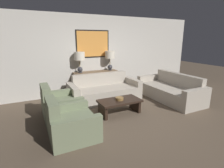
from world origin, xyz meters
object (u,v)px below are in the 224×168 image
object	(u,v)px
table_lamp_left	(79,58)
table_lamp_right	(110,57)
armchair_near_back_wall	(60,105)
console_table	(96,82)
coffee_table	(120,104)
armchair_near_camera	(70,124)
decorative_bowl	(119,99)
couch_by_side	(170,91)
couch_by_back_wall	(104,91)

from	to	relation	value
table_lamp_left	table_lamp_right	world-z (taller)	same
armchair_near_back_wall	console_table	bearing A→B (deg)	42.12
coffee_table	armchair_near_camera	world-z (taller)	armchair_near_camera
decorative_bowl	armchair_near_back_wall	distance (m)	1.49
console_table	armchair_near_camera	bearing A→B (deg)	-121.44
decorative_bowl	armchair_near_back_wall	xyz separation A→B (m)	(-1.39, 0.53, -0.13)
armchair_near_camera	decorative_bowl	bearing A→B (deg)	21.40
console_table	table_lamp_right	size ratio (longest dim) A/B	2.26
couch_by_side	coffee_table	distance (m)	2.01
armchair_near_camera	console_table	bearing A→B (deg)	58.56
console_table	table_lamp_left	distance (m)	1.03
couch_by_back_wall	coffee_table	size ratio (longest dim) A/B	2.03
couch_by_side	decorative_bowl	size ratio (longest dim) A/B	10.75
console_table	table_lamp_right	distance (m)	1.03
table_lamp_right	armchair_near_camera	size ratio (longest dim) A/B	0.70
coffee_table	decorative_bowl	size ratio (longest dim) A/B	5.29
table_lamp_left	couch_by_back_wall	distance (m)	1.34
couch_by_back_wall	armchair_near_back_wall	world-z (taller)	armchair_near_back_wall
console_table	coffee_table	xyz separation A→B (m)	(-0.08, -1.87, -0.13)
console_table	armchair_near_camera	distance (m)	2.82
console_table	table_lamp_left	size ratio (longest dim) A/B	2.26
couch_by_side	table_lamp_right	bearing A→B (deg)	130.81
console_table	decorative_bowl	world-z (taller)	console_table
couch_by_side	decorative_bowl	xyz separation A→B (m)	(-1.99, -0.28, 0.13)
couch_by_side	decorative_bowl	distance (m)	2.02
table_lamp_left	couch_by_back_wall	xyz separation A→B (m)	(0.55, -0.72, -0.99)
couch_by_side	armchair_near_back_wall	distance (m)	3.39
coffee_table	armchair_near_back_wall	xyz separation A→B (m)	(-1.39, 0.54, 0.00)
table_lamp_left	armchair_near_camera	size ratio (longest dim) A/B	0.70
armchair_near_camera	couch_by_back_wall	bearing A→B (deg)	48.95
couch_by_back_wall	decorative_bowl	bearing A→B (deg)	-94.10
coffee_table	armchair_near_camera	xyz separation A→B (m)	(-1.39, -0.54, 0.00)
table_lamp_right	couch_by_back_wall	bearing A→B (deg)	-127.27
coffee_table	couch_by_back_wall	bearing A→B (deg)	86.03
couch_by_back_wall	armchair_near_camera	xyz separation A→B (m)	(-1.47, -1.69, -0.00)
coffee_table	console_table	bearing A→B (deg)	87.55
console_table	couch_by_back_wall	size ratio (longest dim) A/B	0.70
coffee_table	armchair_near_camera	distance (m)	1.49
armchair_near_back_wall	decorative_bowl	bearing A→B (deg)	-20.94
console_table	couch_by_side	distance (m)	2.48
armchair_near_back_wall	table_lamp_left	bearing A→B (deg)	55.16
armchair_near_back_wall	armchair_near_camera	distance (m)	1.08
table_lamp_left	armchair_near_back_wall	distance (m)	1.90
couch_by_side	armchair_near_back_wall	size ratio (longest dim) A/B	2.26
couch_by_side	decorative_bowl	world-z (taller)	couch_by_side
couch_by_side	armchair_near_camera	bearing A→B (deg)	-166.29
couch_by_back_wall	armchair_near_back_wall	distance (m)	1.59
table_lamp_right	couch_by_side	xyz separation A→B (m)	(1.36, -1.58, -0.99)
table_lamp_right	couch_by_side	distance (m)	2.31
table_lamp_left	coffee_table	world-z (taller)	table_lamp_left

